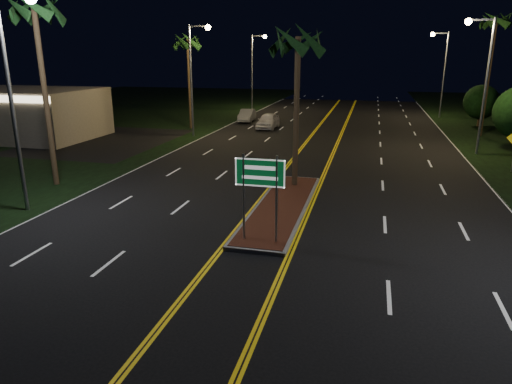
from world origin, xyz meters
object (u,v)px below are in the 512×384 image
(streetlight_right_mid, at_px, (482,71))
(palm_left_near, at_px, (34,11))
(highway_sign, at_px, (260,181))
(streetlight_left_mid, at_px, (195,68))
(palm_median, at_px, (298,41))
(palm_left_far, at_px, (188,42))
(median_island, at_px, (282,206))
(palm_right_far, at_px, (496,22))
(streetlight_left_near, at_px, (16,80))
(car_near, at_px, (268,120))
(shrub_far, at_px, (481,102))
(streetlight_right_far, at_px, (441,65))
(streetlight_left_far, at_px, (255,63))
(car_far, at_px, (247,114))
(commercial_building, at_px, (7,113))

(streetlight_right_mid, relative_size, palm_left_near, 0.92)
(highway_sign, bearing_deg, streetlight_left_mid, 116.59)
(palm_median, height_order, palm_left_far, palm_left_far)
(median_island, xyz_separation_m, palm_left_near, (-12.50, 1.00, 8.60))
(streetlight_right_mid, bearing_deg, streetlight_left_mid, 174.62)
(median_island, bearing_deg, palm_median, 90.00)
(highway_sign, xyz_separation_m, palm_left_far, (-12.80, 25.20, 5.34))
(palm_right_far, bearing_deg, streetlight_left_near, -132.00)
(median_island, distance_m, streetlight_right_mid, 19.20)
(streetlight_right_mid, distance_m, palm_left_near, 27.19)
(median_island, xyz_separation_m, car_near, (-5.74, 22.74, 0.75))
(shrub_far, bearing_deg, highway_sign, -112.57)
(streetlight_left_mid, bearing_deg, palm_left_near, -96.73)
(streetlight_left_mid, distance_m, streetlight_right_far, 27.83)
(streetlight_left_far, distance_m, palm_left_near, 36.18)
(highway_sign, relative_size, car_near, 0.64)
(car_near, xyz_separation_m, car_far, (-3.14, 4.01, -0.09))
(car_near, bearing_deg, streetlight_left_far, 109.23)
(palm_left_far, bearing_deg, shrub_far, 16.74)
(streetlight_right_far, relative_size, shrub_far, 2.27)
(streetlight_left_mid, distance_m, palm_left_far, 5.01)
(palm_left_far, bearing_deg, palm_median, -53.82)
(palm_left_far, bearing_deg, palm_right_far, 4.47)
(palm_right_far, bearing_deg, car_near, -179.20)
(streetlight_right_far, bearing_deg, palm_left_far, -149.12)
(streetlight_left_mid, height_order, car_far, streetlight_left_mid)
(palm_right_far, xyz_separation_m, car_far, (-21.68, 3.75, -8.41))
(streetlight_right_mid, bearing_deg, streetlight_right_far, 90.00)
(shrub_far, distance_m, car_near, 20.58)
(highway_sign, bearing_deg, commercial_building, 146.52)
(streetlight_left_near, xyz_separation_m, streetlight_left_far, (0.00, 40.00, 0.00))
(streetlight_right_mid, height_order, palm_left_far, streetlight_right_mid)
(palm_right_far, distance_m, shrub_far, 9.13)
(palm_median, xyz_separation_m, palm_left_near, (-12.50, -2.50, 1.40))
(median_island, distance_m, shrub_far, 32.19)
(highway_sign, bearing_deg, palm_left_near, 157.40)
(streetlight_left_mid, distance_m, streetlight_left_far, 20.00)
(streetlight_left_mid, xyz_separation_m, car_far, (1.73, 9.75, -4.92))
(streetlight_right_far, height_order, palm_left_near, palm_left_near)
(streetlight_right_mid, xyz_separation_m, palm_left_far, (-23.41, 6.00, 2.09))
(palm_left_near, height_order, car_far, palm_left_near)
(car_near, bearing_deg, commercial_building, -153.91)
(palm_left_far, distance_m, car_far, 9.88)
(streetlight_left_far, height_order, palm_median, streetlight_left_far)
(streetlight_right_mid, distance_m, streetlight_right_far, 20.00)
(streetlight_left_near, distance_m, palm_right_far, 35.16)
(palm_left_near, bearing_deg, highway_sign, -22.60)
(palm_left_far, relative_size, car_far, 2.00)
(palm_left_far, xyz_separation_m, car_far, (3.92, 5.75, -7.01))
(palm_median, distance_m, car_near, 21.09)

